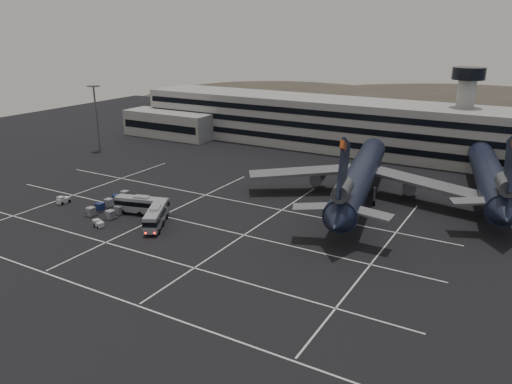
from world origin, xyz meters
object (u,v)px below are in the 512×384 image
trijet_main (360,177)px  uld_cluster (115,205)px  bus_near (156,215)px  bus_far (142,204)px  tug_a (63,200)px

trijet_main → uld_cluster: (-39.24, -27.77, -4.45)m
trijet_main → bus_near: (-26.61, -30.44, -3.25)m
bus_far → tug_a: 18.21m
bus_near → uld_cluster: bearing=138.9°
tug_a → trijet_main: bearing=30.6°
bus_far → uld_cluster: 6.61m
bus_near → uld_cluster: (-12.64, 2.67, -1.20)m
tug_a → bus_near: bearing=-0.1°
trijet_main → bus_far: trijet_main is taller
trijet_main → bus_near: bearing=-142.4°
uld_cluster → bus_far: bearing=4.7°
bus_near → uld_cluster: bus_near is taller
tug_a → uld_cluster: bearing=13.6°
trijet_main → uld_cluster: 48.28m
uld_cluster → tug_a: bearing=-165.7°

